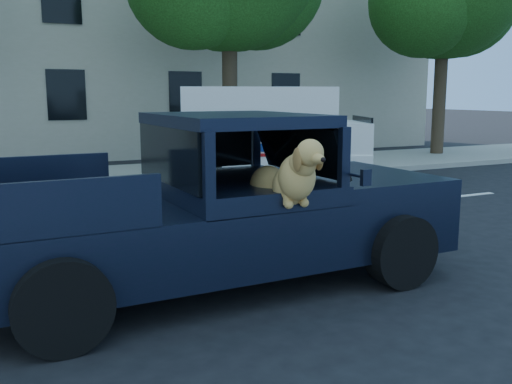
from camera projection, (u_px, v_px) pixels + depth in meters
ground at (161, 303)px, 6.18m from camera, size 120.00×120.00×0.00m
far_sidewalk at (54, 181)px, 14.31m from camera, size 60.00×4.00×0.15m
lane_stripes at (215, 222)px, 10.05m from camera, size 21.60×0.14×0.01m
building_main at (107, 32)px, 21.32m from camera, size 26.00×6.00×9.00m
pickup_truck at (208, 230)px, 6.62m from camera, size 5.67×2.91×2.01m
mail_truck at (269, 143)px, 13.82m from camera, size 4.80×3.48×2.40m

